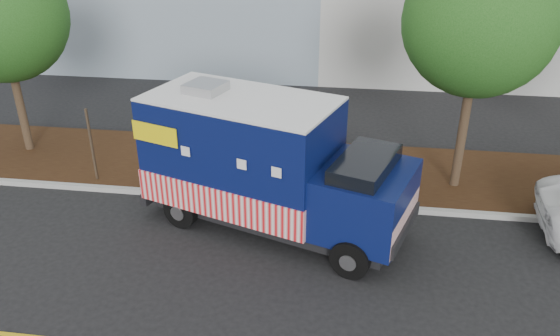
# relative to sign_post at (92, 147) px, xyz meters

# --- Properties ---
(ground) EXTENTS (120.00, 120.00, 0.00)m
(ground) POSITION_rel_sign_post_xyz_m (3.92, -1.83, -1.20)
(ground) COLOR black
(ground) RESTS_ON ground
(curb) EXTENTS (120.00, 0.18, 0.15)m
(curb) POSITION_rel_sign_post_xyz_m (3.92, -0.43, -1.12)
(curb) COLOR #9E9E99
(curb) RESTS_ON ground
(mulch_strip) EXTENTS (120.00, 4.00, 0.15)m
(mulch_strip) POSITION_rel_sign_post_xyz_m (3.92, 1.67, -1.12)
(mulch_strip) COLOR black
(mulch_strip) RESTS_ON ground
(tree_a) EXTENTS (4.00, 4.00, 6.53)m
(tree_a) POSITION_rel_sign_post_xyz_m (-3.22, 1.79, 3.32)
(tree_a) COLOR #38281C
(tree_a) RESTS_ON ground
(tree_c) EXTENTS (4.02, 4.02, 6.95)m
(tree_c) POSITION_rel_sign_post_xyz_m (10.62, 1.12, 3.73)
(tree_c) COLOR #38281C
(tree_c) RESTS_ON ground
(sign_post) EXTENTS (0.06, 0.06, 2.40)m
(sign_post) POSITION_rel_sign_post_xyz_m (0.00, 0.00, 0.00)
(sign_post) COLOR #473828
(sign_post) RESTS_ON ground
(food_truck) EXTENTS (7.29, 4.57, 3.63)m
(food_truck) POSITION_rel_sign_post_xyz_m (5.34, -1.46, 0.44)
(food_truck) COLOR black
(food_truck) RESTS_ON ground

